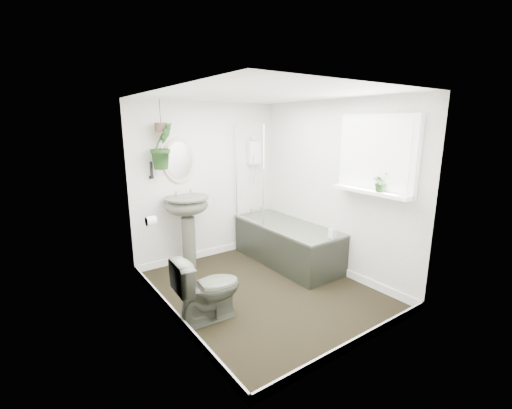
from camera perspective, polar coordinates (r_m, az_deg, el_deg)
floor at (r=4.35m, az=1.17°, el=-14.09°), size 2.30×2.80×0.02m
ceiling at (r=3.88m, az=1.34°, el=17.99°), size 2.30×2.80×0.02m
wall_back at (r=5.14m, az=-8.16°, el=3.73°), size 2.30×0.02×2.30m
wall_front at (r=2.98m, az=17.62°, el=-3.77°), size 2.30×0.02×2.30m
wall_left at (r=3.41m, az=-14.60°, el=-1.43°), size 0.02×2.80×2.30m
wall_right at (r=4.73m, az=12.65°, el=2.71°), size 0.02×2.80×2.30m
skirting at (r=4.33m, az=1.18°, el=-13.38°), size 2.30×2.80×0.10m
bathtub at (r=5.05m, az=5.16°, el=-6.45°), size 0.72×1.72×0.58m
bath_screen at (r=5.00m, az=-1.16°, el=5.10°), size 0.04×0.72×1.40m
shower_box at (r=5.44m, az=-0.36°, el=8.64°), size 0.20×0.10×0.35m
oval_mirror at (r=4.87m, az=-12.66°, el=7.18°), size 0.46×0.03×0.62m
wall_sconce at (r=4.74m, az=-17.03°, el=5.54°), size 0.04×0.04×0.22m
toilet_roll_holder at (r=4.14m, az=-17.10°, el=-2.61°), size 0.11×0.11×0.11m
window_recess at (r=4.17m, az=19.51°, el=7.84°), size 0.08×1.00×0.90m
window_sill at (r=4.17m, az=18.51°, el=2.07°), size 0.18×1.00×0.04m
window_blinds at (r=4.14m, az=19.15°, el=7.82°), size 0.01×0.86×0.76m
toilet at (r=3.64m, az=-8.03°, el=-13.67°), size 0.71×0.43×0.70m
pedestal_sink at (r=4.90m, az=-11.20°, el=-4.52°), size 0.65×0.57×1.03m
sill_plant at (r=4.07m, az=20.12°, el=3.54°), size 0.22×0.20×0.22m
hanging_plant at (r=4.65m, az=-15.38°, el=9.37°), size 0.39×0.35×0.59m
soap_bottle at (r=4.45m, az=12.63°, el=-4.36°), size 0.08×0.08×0.18m
hanging_pot at (r=4.64m, az=-15.56°, el=12.28°), size 0.16×0.16×0.12m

